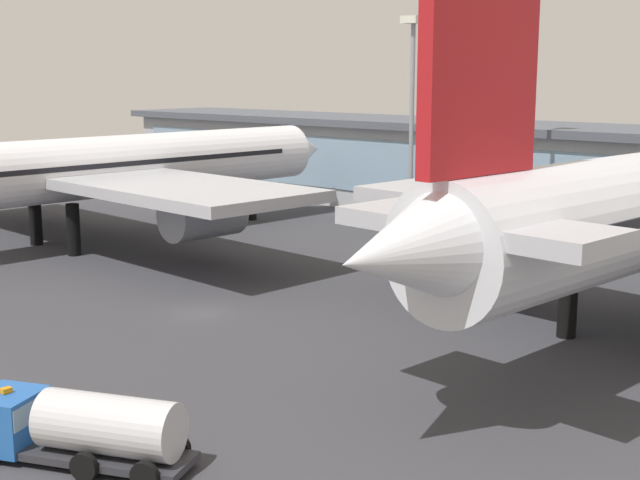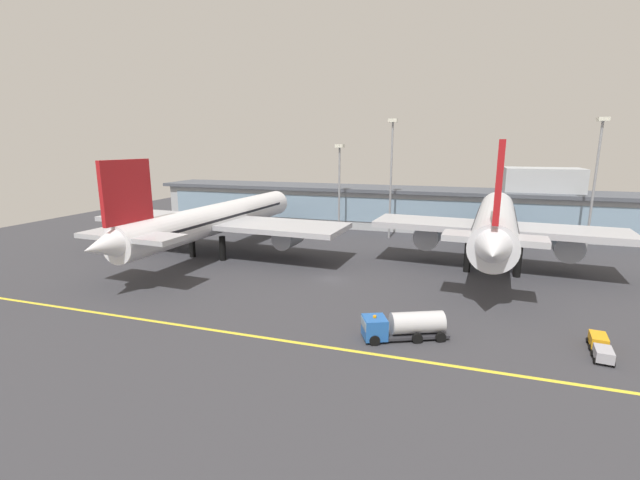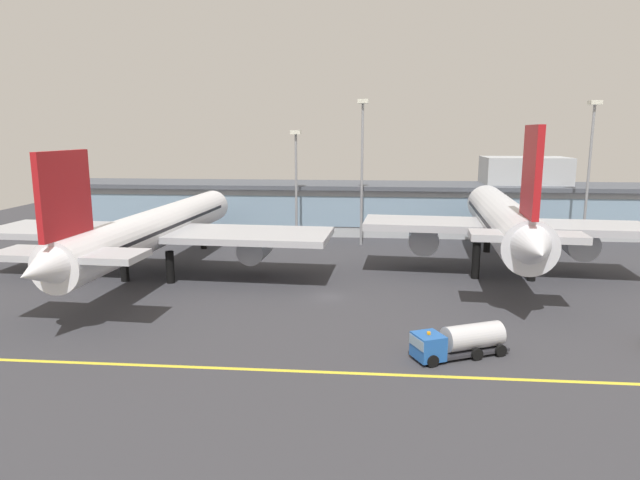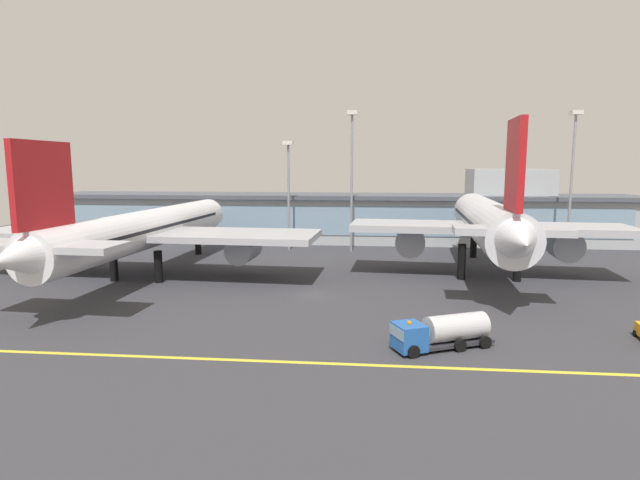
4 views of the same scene
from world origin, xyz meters
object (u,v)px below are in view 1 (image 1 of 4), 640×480
object	(u,v)px
apron_light_mast_west	(412,88)
apron_light_mast_east	(519,55)
fuel_tanker_truck	(73,425)
airliner_near_left	(86,170)

from	to	relation	value
apron_light_mast_west	apron_light_mast_east	bearing A→B (deg)	-4.92
fuel_tanker_truck	apron_light_mast_west	bearing A→B (deg)	-91.95
fuel_tanker_truck	apron_light_mast_east	world-z (taller)	apron_light_mast_east
airliner_near_left	fuel_tanker_truck	size ratio (longest dim) A/B	6.21
apron_light_mast_east	fuel_tanker_truck	bearing A→B (deg)	-79.16
airliner_near_left	apron_light_mast_west	size ratio (longest dim) A/B	2.84
fuel_tanker_truck	airliner_near_left	bearing A→B (deg)	-58.89
fuel_tanker_truck	apron_light_mast_east	size ratio (longest dim) A/B	0.36
airliner_near_left	apron_light_mast_east	size ratio (longest dim) A/B	2.26
fuel_tanker_truck	apron_light_mast_east	xyz separation A→B (m)	(-9.60, 50.13, 14.92)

